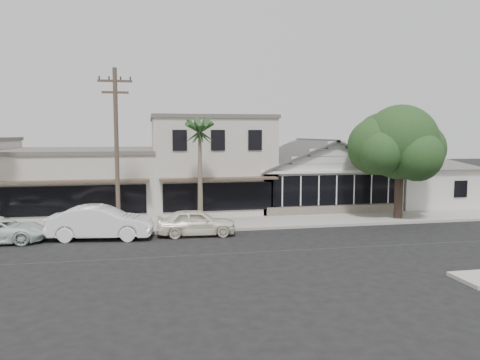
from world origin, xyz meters
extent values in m
plane|color=black|center=(0.00, 0.00, 0.00)|extent=(140.00, 140.00, 0.00)
cube|color=#9E9991|center=(-8.00, 6.75, 0.07)|extent=(90.00, 3.50, 0.15)
cube|color=silver|center=(5.00, 12.50, 1.50)|extent=(10.00, 8.00, 3.00)
cube|color=black|center=(5.00, 8.44, 1.75)|extent=(8.80, 0.10, 2.00)
cube|color=#60564C|center=(5.00, 8.45, 0.35)|extent=(9.60, 0.18, 0.70)
cube|color=silver|center=(13.20, 11.50, 1.50)|extent=(6.00, 6.00, 3.00)
cube|color=#BAB3A7|center=(-3.00, 13.50, 3.25)|extent=(8.00, 10.00, 6.50)
cube|color=beige|center=(-12.00, 13.50, 2.10)|extent=(10.00, 10.00, 4.20)
cylinder|color=brown|center=(-9.00, 5.20, 4.50)|extent=(0.24, 0.24, 9.00)
cube|color=brown|center=(-9.00, 5.20, 8.30)|extent=(1.80, 0.12, 0.12)
cube|color=brown|center=(-9.00, 5.20, 7.70)|extent=(1.40, 0.12, 0.12)
imported|color=white|center=(-4.85, 4.17, 0.73)|extent=(4.35, 1.95, 1.45)
imported|color=white|center=(-9.85, 4.32, 0.88)|extent=(5.52, 2.53, 1.75)
cylinder|color=#3F2F26|center=(8.26, 6.16, 1.45)|extent=(0.54, 0.54, 2.90)
sphere|color=#183917|center=(8.26, 6.16, 4.98)|extent=(4.71, 4.71, 4.71)
sphere|color=#183917|center=(9.89, 6.70, 4.53)|extent=(3.44, 3.44, 3.44)
sphere|color=#183917|center=(6.81, 6.52, 4.71)|extent=(3.62, 3.62, 3.62)
sphere|color=#183917|center=(8.62, 4.80, 4.16)|extent=(3.08, 3.08, 3.08)
sphere|color=#183917|center=(7.72, 7.61, 5.25)|extent=(3.26, 3.26, 3.26)
sphere|color=#183917|center=(9.35, 7.43, 5.61)|extent=(2.90, 2.90, 2.90)
sphere|color=#183917|center=(6.63, 5.44, 4.35)|extent=(2.72, 2.72, 2.72)
cone|color=#726651|center=(-4.40, 6.15, 2.75)|extent=(0.34, 0.34, 5.50)
camera|label=1|loc=(-7.37, -20.80, 5.53)|focal=35.00mm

